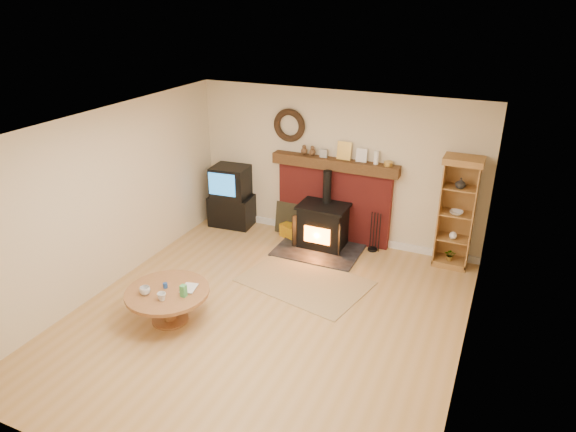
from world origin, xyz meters
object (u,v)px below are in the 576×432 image
at_px(tv_unit, 231,197).
at_px(curio_cabinet, 457,213).
at_px(coffee_table, 167,296).
at_px(wood_stove, 322,227).

xyz_separation_m(tv_unit, curio_cabinet, (3.97, 0.08, 0.36)).
height_order(curio_cabinet, coffee_table, curio_cabinet).
distance_m(wood_stove, tv_unit, 1.89).
distance_m(tv_unit, curio_cabinet, 3.99).
xyz_separation_m(curio_cabinet, coffee_table, (-3.19, -3.13, -0.53)).
bearing_deg(curio_cabinet, wood_stove, -172.49).
xyz_separation_m(wood_stove, curio_cabinet, (2.10, 0.28, 0.53)).
bearing_deg(curio_cabinet, coffee_table, -135.52).
height_order(wood_stove, coffee_table, wood_stove).
height_order(tv_unit, curio_cabinet, curio_cabinet).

